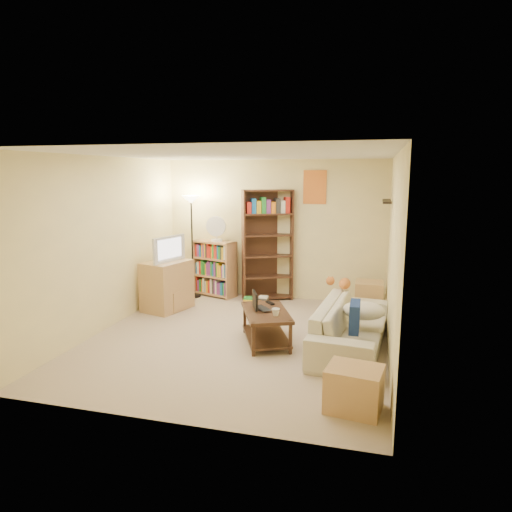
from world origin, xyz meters
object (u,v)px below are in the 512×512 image
desk_fan (216,229)px  sofa (351,326)px  tabby_cat (342,283)px  floor_lamp (191,217)px  short_bookshelf (215,268)px  end_cabinet (354,389)px  coffee_table (266,322)px  side_table (369,297)px  tall_bookshelf (267,242)px  mug (276,312)px  television (166,249)px  tv_stand (167,285)px  laptop (265,308)px

desk_fan → sofa: bearing=-37.4°
tabby_cat → floor_lamp: bearing=159.8°
short_bookshelf → end_cabinet: size_ratio=2.00×
coffee_table → side_table: size_ratio=2.24×
tall_bookshelf → end_cabinet: bearing=-88.7°
tabby_cat → coffee_table: bearing=-135.8°
side_table → floor_lamp: bearing=177.6°
mug → television: 2.53m
side_table → end_cabinet: bearing=-91.2°
sofa → tv_stand: bearing=78.0°
television → coffee_table: bearing=-102.5°
tv_stand → floor_lamp: (0.11, 0.86, 1.08)m
tv_stand → tall_bookshelf: (1.48, 1.04, 0.63)m
tall_bookshelf → end_cabinet: 4.10m
coffee_table → television: size_ratio=1.54×
tabby_cat → tall_bookshelf: tall_bookshelf is taller
desk_fan → floor_lamp: size_ratio=0.25×
short_bookshelf → television: bearing=-96.1°
laptop → television: bearing=22.4°
mug → end_cabinet: mug is taller
short_bookshelf → end_cabinet: short_bookshelf is taller
tabby_cat → floor_lamp: size_ratio=0.25×
laptop → short_bookshelf: (-1.47, 2.03, 0.06)m
sofa → tall_bookshelf: tall_bookshelf is taller
tall_bookshelf → desk_fan: size_ratio=4.27×
tabby_cat → laptop: (-0.96, -0.83, -0.21)m
mug → side_table: size_ratio=0.29×
coffee_table → side_table: (1.31, 1.79, -0.04)m
tabby_cat → coffee_table: (-0.93, -0.90, -0.38)m
short_bookshelf → floor_lamp: size_ratio=0.55×
television → mug: bearing=-104.2°
television → tall_bookshelf: size_ratio=0.37×
sofa → tall_bookshelf: 2.68m
mug → tall_bookshelf: 2.44m
coffee_table → tabby_cat: bearing=21.0°
mug → tv_stand: tv_stand is taller
tall_bookshelf → floor_lamp: bearing=163.4°
laptop → side_table: size_ratio=0.75×
coffee_table → side_table: bearing=30.6°
tabby_cat → mug: size_ratio=3.13×
tv_stand → coffee_table: bearing=-12.5°
tv_stand → floor_lamp: 1.38m
short_bookshelf → laptop: bearing=-35.8°
short_bookshelf → mug: bearing=-35.5°
short_bookshelf → floor_lamp: (-0.36, -0.18, 0.97)m
tabby_cat → tall_bookshelf: bearing=139.6°
tabby_cat → short_bookshelf: short_bookshelf is taller
laptop → mug: size_ratio=2.54×
sofa → end_cabinet: sofa is taller
sofa → side_table: (0.19, 1.69, -0.04)m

